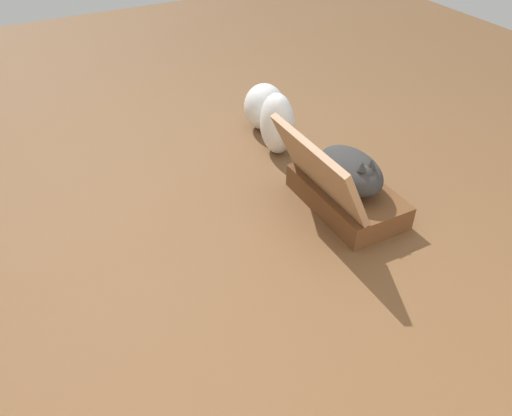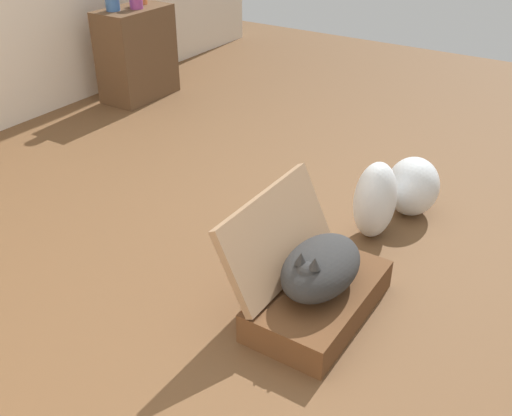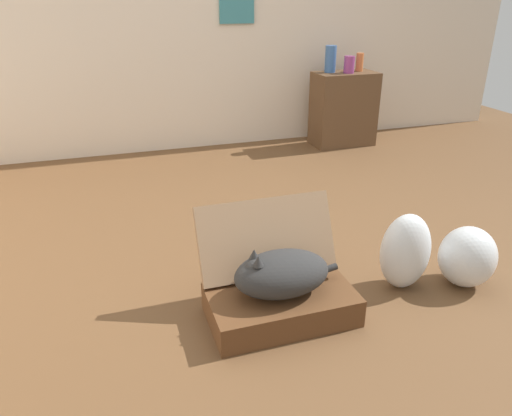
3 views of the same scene
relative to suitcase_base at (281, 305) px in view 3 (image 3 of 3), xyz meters
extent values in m
plane|color=brown|center=(0.35, 0.59, -0.07)|extent=(7.68, 7.68, 0.00)
cube|color=beige|center=(0.35, 2.85, 1.23)|extent=(6.40, 0.12, 2.60)
cube|color=brown|center=(0.00, 0.00, 0.00)|extent=(0.67, 0.38, 0.14)
cube|color=#9B7756|center=(0.00, 0.21, 0.25)|extent=(0.67, 0.20, 0.36)
ellipsoid|color=#2D2D2D|center=(0.00, 0.00, 0.17)|extent=(0.44, 0.28, 0.20)
sphere|color=#2D2D2D|center=(-0.12, 0.00, 0.21)|extent=(0.11, 0.11, 0.11)
cone|color=#2D2D2D|center=(-0.12, -0.03, 0.27)|extent=(0.05, 0.05, 0.05)
cone|color=#2D2D2D|center=(-0.12, 0.03, 0.27)|extent=(0.05, 0.05, 0.05)
cylinder|color=#2D2D2D|center=(0.20, 0.04, 0.11)|extent=(0.20, 0.03, 0.07)
ellipsoid|color=silver|center=(0.68, 0.05, 0.13)|extent=(0.26, 0.20, 0.41)
ellipsoid|color=silver|center=(1.00, -0.03, 0.09)|extent=(0.29, 0.28, 0.32)
cube|color=brown|center=(1.57, 2.44, 0.28)|extent=(0.59, 0.33, 0.70)
cylinder|color=#38609E|center=(1.42, 2.49, 0.75)|extent=(0.10, 0.10, 0.24)
cylinder|color=#CC6B38|center=(1.72, 2.47, 0.71)|extent=(0.07, 0.07, 0.17)
cylinder|color=#8C387A|center=(1.57, 2.40, 0.70)|extent=(0.10, 0.10, 0.15)
camera|label=1|loc=(-1.75, 1.49, 1.66)|focal=35.43mm
camera|label=2|loc=(-1.75, -0.82, 1.58)|focal=41.26mm
camera|label=3|loc=(-0.69, -1.73, 1.33)|focal=33.98mm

